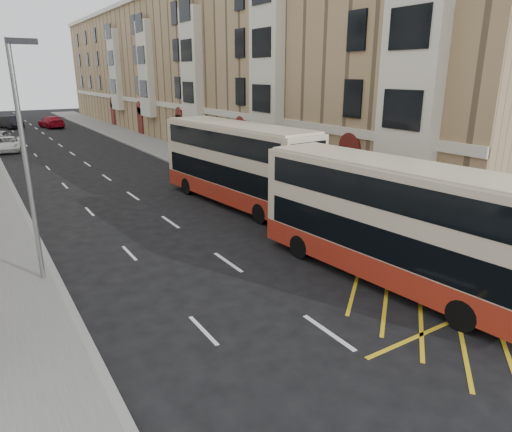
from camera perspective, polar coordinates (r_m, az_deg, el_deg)
ground at (r=11.54m, az=23.13°, el=-22.15°), size 200.00×200.00×0.00m
pavement_right at (r=38.72m, az=-7.38°, el=6.80°), size 4.00×120.00×0.15m
kerb_right at (r=37.94m, az=-10.13°, el=6.46°), size 0.25×120.00×0.15m
kerb_left at (r=35.38m, az=-28.43°, el=3.84°), size 0.25×120.00×0.15m
road_markings at (r=50.74m, az=-23.06°, el=7.99°), size 10.00×110.00×0.01m
terrace_right at (r=54.93m, az=-7.98°, el=17.68°), size 10.75×79.00×15.25m
guard_railing at (r=18.58m, az=20.34°, el=-3.35°), size 0.06×6.56×1.01m
street_lamp_near at (r=16.87m, az=-26.81°, el=7.16°), size 0.93×0.18×8.00m
double_decker_front at (r=16.45m, az=16.64°, el=-0.77°), size 3.47×10.87×4.26m
double_decker_rear at (r=25.47m, az=-2.43°, el=6.51°), size 3.70×11.49×4.50m
pedestrian_far at (r=19.78m, az=20.61°, el=-1.44°), size 1.19×0.85×1.87m
white_van at (r=49.72m, az=-28.62°, el=7.88°), size 2.91×5.15×1.36m
car_dark at (r=71.06m, az=-28.37°, el=10.27°), size 3.09×5.16×1.61m
car_red at (r=69.35m, az=-24.21°, el=10.68°), size 3.03×5.72×1.58m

